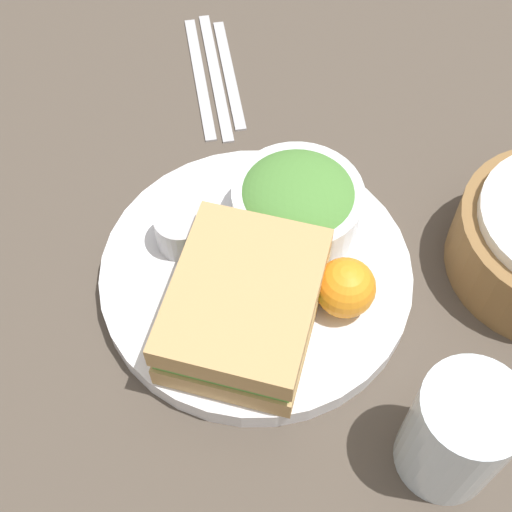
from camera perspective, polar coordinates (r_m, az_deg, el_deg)
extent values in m
plane|color=#4C4238|center=(0.66, 0.00, -1.98)|extent=(4.00, 4.00, 0.00)
cylinder|color=silver|center=(0.65, 0.00, -1.49)|extent=(0.28, 0.28, 0.02)
cube|color=tan|center=(0.60, -0.92, -4.79)|extent=(0.18, 0.16, 0.02)
cube|color=#6BB24C|center=(0.59, -0.94, -3.98)|extent=(0.17, 0.16, 0.01)
cube|color=tan|center=(0.57, -0.97, -3.14)|extent=(0.18, 0.16, 0.02)
cylinder|color=white|center=(0.65, 3.30, 3.97)|extent=(0.12, 0.12, 0.04)
ellipsoid|color=#4C8438|center=(0.64, 3.36, 4.68)|extent=(0.11, 0.11, 0.04)
cylinder|color=#B7B7BC|center=(0.65, -5.98, 2.12)|extent=(0.05, 0.05, 0.04)
sphere|color=orange|center=(0.61, 7.17, -2.54)|extent=(0.05, 0.05, 0.05)
cylinder|color=silver|center=(0.56, 15.81, -13.50)|extent=(0.08, 0.08, 0.11)
cube|color=#B2B2B7|center=(0.83, -4.53, 14.16)|extent=(0.20, 0.02, 0.01)
cube|color=#B2B2B7|center=(0.83, -3.27, 14.32)|extent=(0.21, 0.02, 0.01)
cube|color=#B2B2B7|center=(0.84, -2.01, 14.48)|extent=(0.18, 0.02, 0.01)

